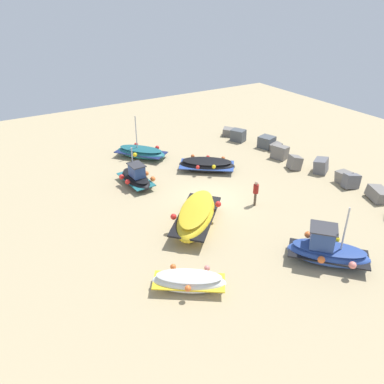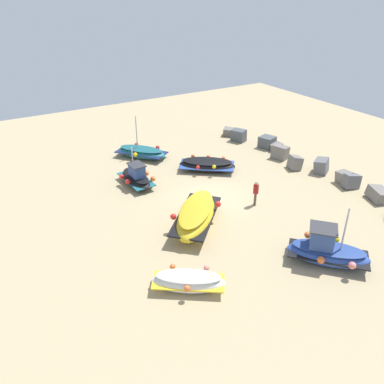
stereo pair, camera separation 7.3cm
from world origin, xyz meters
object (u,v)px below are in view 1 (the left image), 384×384
Objects in this scene: fishing_boat_0 at (196,216)px; fishing_boat_3 at (141,152)px; fishing_boat_1 at (189,281)px; fishing_boat_4 at (207,165)px; fishing_boat_5 at (327,251)px; fishing_boat_2 at (136,178)px; person_walking at (256,192)px.

fishing_boat_0 is 10.56m from fishing_boat_3.
fishing_boat_4 is at bearing 88.28° from fishing_boat_1.
fishing_boat_0 is at bearing -10.09° from fishing_boat_5.
fishing_boat_2 is 2.09× the size of person_walking.
fishing_boat_1 is 12.40m from fishing_boat_4.
fishing_boat_0 is 5.08m from fishing_boat_1.
fishing_boat_1 is 10.68m from fishing_boat_2.
fishing_boat_1 is (4.13, -2.93, -0.24)m from fishing_boat_0.
fishing_boat_2 reaches higher than fishing_boat_1.
fishing_boat_4 is 11.71m from fishing_boat_5.
person_walking is (-6.05, 0.60, 0.29)m from fishing_boat_5.
person_walking is at bearing -42.48° from fishing_boat_0.
person_walking reaches higher than fishing_boat_0.
person_walking is at bearing -54.32° from fishing_boat_4.
fishing_boat_1 is 6.82m from fishing_boat_5.
fishing_boat_1 is 0.80× the size of fishing_boat_4.
fishing_boat_2 is 4.70m from fishing_boat_3.
fishing_boat_1 is at bearing -54.31° from fishing_boat_3.
fishing_boat_5 reaches higher than fishing_boat_4.
fishing_boat_0 is at bearing -45.56° from fishing_boat_3.
fishing_boat_0 is 1.15× the size of fishing_boat_4.
fishing_boat_3 is at bearing 148.86° from fishing_boat_2.
fishing_boat_4 is at bearing 81.79° from fishing_boat_2.
fishing_boat_4 is (-5.80, 4.47, -0.23)m from fishing_boat_0.
person_walking is at bearing 36.60° from fishing_boat_2.
fishing_boat_3 is 1.01× the size of fishing_boat_4.
fishing_boat_3 is at bearing 108.09° from fishing_boat_1.
person_walking is (6.16, 5.01, 0.39)m from fishing_boat_2.
fishing_boat_5 is (12.20, 4.41, 0.11)m from fishing_boat_2.
fishing_boat_4 is (0.52, 5.23, -0.08)m from fishing_boat_2.
fishing_boat_2 reaches higher than fishing_boat_0.
fishing_boat_4 is (-9.94, 7.41, 0.01)m from fishing_boat_1.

